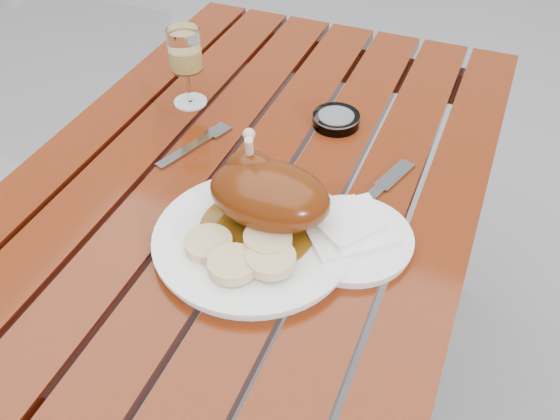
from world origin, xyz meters
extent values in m
plane|color=slate|center=(0.00, 0.00, 0.00)|extent=(60.00, 60.00, 0.00)
cube|color=maroon|center=(0.00, 0.00, 0.38)|extent=(0.80, 1.20, 0.75)
cylinder|color=white|center=(0.08, -0.20, 0.76)|extent=(0.32, 0.32, 0.02)
cylinder|color=#623C0B|center=(0.08, -0.18, 0.77)|extent=(0.18, 0.18, 0.00)
ellipsoid|color=#602707|center=(0.09, -0.16, 0.82)|extent=(0.20, 0.13, 0.10)
ellipsoid|color=#602707|center=(0.05, -0.13, 0.84)|extent=(0.09, 0.06, 0.08)
cylinder|color=#C6B28C|center=(0.04, -0.13, 0.86)|extent=(0.03, 0.04, 0.10)
cylinder|color=#DDC087|center=(0.03, -0.25, 0.78)|extent=(0.07, 0.07, 0.02)
cylinder|color=#DDC087|center=(0.08, -0.28, 0.78)|extent=(0.07, 0.07, 0.02)
cylinder|color=#DDC087|center=(0.13, -0.25, 0.79)|extent=(0.07, 0.07, 0.02)
cylinder|color=#DDC087|center=(0.11, -0.22, 0.79)|extent=(0.07, 0.07, 0.02)
cylinder|color=#F9D471|center=(-0.21, 0.13, 0.83)|extent=(0.08, 0.08, 0.16)
cylinder|color=white|center=(0.22, -0.14, 0.76)|extent=(0.20, 0.20, 0.02)
cube|color=white|center=(0.21, -0.13, 0.77)|extent=(0.18, 0.18, 0.01)
cylinder|color=#B2B7BC|center=(0.09, 0.17, 0.76)|extent=(0.10, 0.10, 0.02)
cube|color=gray|center=(-0.13, -0.01, 0.75)|extent=(0.07, 0.16, 0.01)
cube|color=gray|center=(0.21, -0.04, 0.75)|extent=(0.08, 0.21, 0.01)
camera|label=1|loc=(0.38, -0.83, 1.45)|focal=40.00mm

